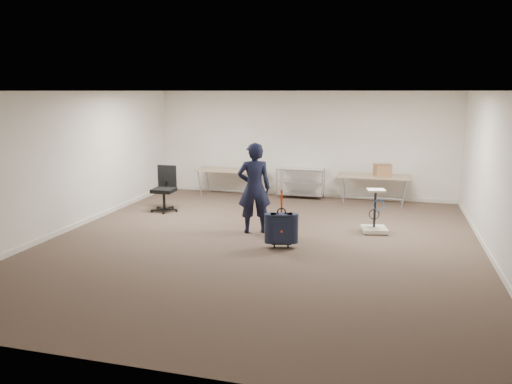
% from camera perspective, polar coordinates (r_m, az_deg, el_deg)
% --- Properties ---
extents(ground, '(9.00, 9.00, 0.00)m').
position_cam_1_polar(ground, '(9.41, 0.55, -5.84)').
color(ground, '#49362C').
rests_on(ground, ground).
extents(room_shell, '(8.00, 9.00, 9.00)m').
position_cam_1_polar(room_shell, '(10.69, 2.42, -3.46)').
color(room_shell, beige).
rests_on(room_shell, ground).
extents(folding_table_left, '(1.80, 0.75, 0.73)m').
position_cam_1_polar(folding_table_left, '(13.48, -3.04, 2.38)').
color(folding_table_left, '#8F7757').
rests_on(folding_table_left, ground).
extents(folding_table_right, '(1.80, 0.75, 0.73)m').
position_cam_1_polar(folding_table_right, '(12.83, 13.32, 1.63)').
color(folding_table_right, '#8F7757').
rests_on(folding_table_right, ground).
extents(wire_shelf, '(1.22, 0.47, 0.80)m').
position_cam_1_polar(wire_shelf, '(13.30, 5.11, 1.20)').
color(wire_shelf, silver).
rests_on(wire_shelf, ground).
extents(person, '(0.77, 0.63, 1.82)m').
position_cam_1_polar(person, '(9.89, -0.21, 0.45)').
color(person, black).
rests_on(person, ground).
extents(suitcase, '(0.44, 0.32, 1.07)m').
position_cam_1_polar(suitcase, '(9.03, 2.91, -4.19)').
color(suitcase, black).
rests_on(suitcase, ground).
extents(office_chair, '(0.65, 0.65, 1.07)m').
position_cam_1_polar(office_chair, '(12.02, -10.39, -0.62)').
color(office_chair, black).
rests_on(office_chair, ground).
extents(equipment_cart, '(0.58, 0.58, 0.88)m').
position_cam_1_polar(equipment_cart, '(10.33, 13.42, -3.25)').
color(equipment_cart, beige).
rests_on(equipment_cart, ground).
extents(cardboard_box, '(0.47, 0.41, 0.29)m').
position_cam_1_polar(cardboard_box, '(12.79, 14.26, 2.46)').
color(cardboard_box, olive).
rests_on(cardboard_box, folding_table_right).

